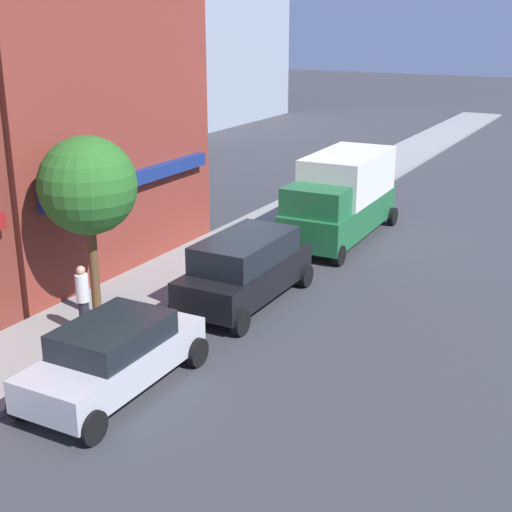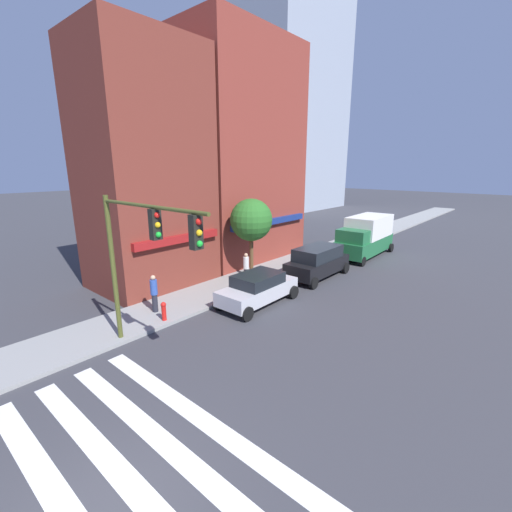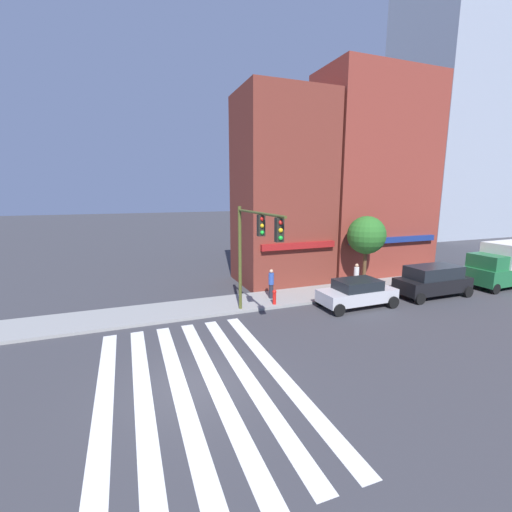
{
  "view_description": "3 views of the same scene",
  "coord_description": "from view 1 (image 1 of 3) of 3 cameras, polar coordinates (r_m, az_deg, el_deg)",
  "views": [
    {
      "loc": [
        -0.46,
        -4.47,
        7.65
      ],
      "look_at": [
        16.33,
        4.7,
        1.2
      ],
      "focal_mm": 50.0,
      "sensor_mm": 36.0,
      "label": 1
    },
    {
      "loc": [
        -2.11,
        -5.69,
        6.7
      ],
      "look_at": [
        11.41,
        6.0,
        2.0
      ],
      "focal_mm": 24.0,
      "sensor_mm": 36.0,
      "label": 2
    },
    {
      "loc": [
        -1.89,
        -10.62,
        6.45
      ],
      "look_at": [
        3.68,
        4.0,
        3.5
      ],
      "focal_mm": 24.0,
      "sensor_mm": 36.0,
      "label": 3
    }
  ],
  "objects": [
    {
      "name": "box_truck_green",
      "position": [
        25.63,
        6.86,
        4.81
      ],
      "size": [
        6.26,
        2.42,
        3.04
      ],
      "rotation": [
        0.0,
        0.0,
        0.03
      ],
      "color": "#1E6638",
      "rests_on": "ground_plane"
    },
    {
      "name": "street_tree",
      "position": [
        18.26,
        -13.31,
        5.45
      ],
      "size": [
        2.48,
        2.48,
        4.76
      ],
      "color": "brown",
      "rests_on": "sidewalk_left"
    },
    {
      "name": "sedan_silver",
      "position": [
        15.53,
        -11.27,
        -7.77
      ],
      "size": [
        4.42,
        2.02,
        1.59
      ],
      "rotation": [
        0.0,
        0.0,
        0.01
      ],
      "color": "#B7B7BC",
      "rests_on": "ground_plane"
    },
    {
      "name": "pedestrian_white_shirt",
      "position": [
        18.03,
        -13.67,
        -3.32
      ],
      "size": [
        0.32,
        0.32,
        1.77
      ],
      "rotation": [
        0.0,
        0.0,
        3.78
      ],
      "color": "#23232D",
      "rests_on": "sidewalk_left"
    },
    {
      "name": "suv_black",
      "position": [
        19.74,
        -0.85,
        -0.96
      ],
      "size": [
        4.71,
        2.12,
        1.94
      ],
      "rotation": [
        0.0,
        0.0,
        0.0
      ],
      "color": "black",
      "rests_on": "ground_plane"
    }
  ]
}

